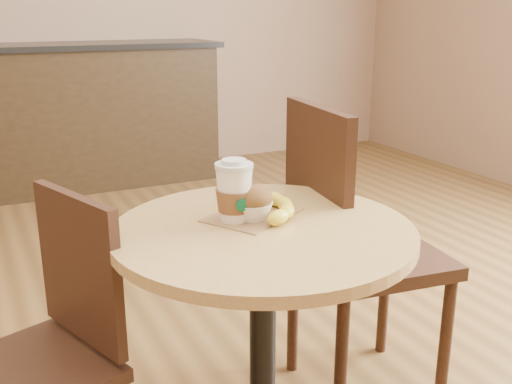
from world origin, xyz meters
TOP-DOWN VIEW (x-y plane):
  - cafe_table at (-0.01, -0.06)m, footprint 0.77×0.77m
  - chair_left at (-0.53, 0.09)m, footprint 0.47×0.47m
  - chair_right at (0.42, 0.15)m, footprint 0.49×0.49m
  - service_counter at (0.00, 3.18)m, footprint 2.30×0.65m
  - kraft_bag at (0.01, 0.03)m, footprint 0.30×0.28m
  - coffee_cup at (-0.05, 0.01)m, footprint 0.10×0.10m
  - muffin at (-0.01, -0.00)m, footprint 0.10×0.10m
  - banana at (0.06, 0.04)m, footprint 0.16×0.29m

SIDE VIEW (x-z plane):
  - chair_left at x=-0.53m, z-range 0.04..0.89m
  - service_counter at x=0.00m, z-range 0.00..1.04m
  - chair_right at x=0.42m, z-range 0.05..1.05m
  - cafe_table at x=-0.01m, z-range 0.18..0.93m
  - kraft_bag at x=0.01m, z-range 0.75..0.75m
  - banana at x=0.06m, z-range 0.75..0.79m
  - muffin at x=-0.01m, z-range 0.75..0.84m
  - coffee_cup at x=-0.05m, z-range 0.74..0.90m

